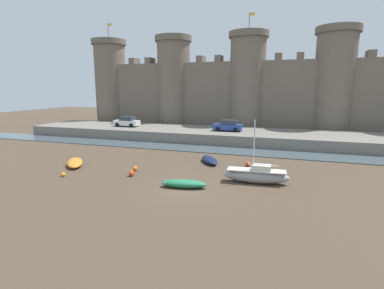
{
  "coord_description": "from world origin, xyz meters",
  "views": [
    {
      "loc": [
        7.53,
        -20.99,
        7.74
      ],
      "look_at": [
        -1.17,
        5.07,
        2.5
      ],
      "focal_mm": 28.0,
      "sensor_mm": 36.0,
      "label": 1
    }
  ],
  "objects": [
    {
      "name": "rowboat_foreground_left",
      "position": [
        -0.37,
        8.42,
        0.32
      ],
      "size": [
        2.99,
        3.81,
        0.61
      ],
      "color": "#141E3D",
      "rests_on": "ground"
    },
    {
      "name": "castle",
      "position": [
        -0.0,
        31.26,
        7.61
      ],
      "size": [
        60.43,
        6.61,
        19.82
      ],
      "color": "#706354",
      "rests_on": "ground"
    },
    {
      "name": "car_quay_centre_east",
      "position": [
        -1.18,
        21.64,
        2.29
      ],
      "size": [
        4.11,
        1.91,
        1.62
      ],
      "color": "#263F99",
      "rests_on": "quay_road"
    },
    {
      "name": "rowboat_midflat_right",
      "position": [
        -0.18,
        0.12,
        0.34
      ],
      "size": [
        3.77,
        1.73,
        0.64
      ],
      "color": "#1E6B47",
      "rests_on": "ground"
    },
    {
      "name": "mooring_buoy_near_shore",
      "position": [
        3.66,
        8.24,
        0.25
      ],
      "size": [
        0.49,
        0.49,
        0.49
      ],
      "primitive_type": "sphere",
      "color": "#E04C1E",
      "rests_on": "ground"
    },
    {
      "name": "mooring_buoy_mid_mud",
      "position": [
        -5.67,
        1.57,
        0.26
      ],
      "size": [
        0.51,
        0.51,
        0.51
      ],
      "primitive_type": "sphere",
      "color": "#E04C1E",
      "rests_on": "ground"
    },
    {
      "name": "ground_plane",
      "position": [
        0.0,
        0.0,
        0.0
      ],
      "size": [
        160.0,
        160.0,
        0.0
      ],
      "primitive_type": "plane",
      "color": "#4C3D2D"
    },
    {
      "name": "sailboat_near_channel_left",
      "position": [
        5.07,
        3.14,
        0.64
      ],
      "size": [
        5.44,
        1.77,
        5.23
      ],
      "color": "gray",
      "rests_on": "ground"
    },
    {
      "name": "water_channel",
      "position": [
        0.0,
        14.93,
        0.05
      ],
      "size": [
        80.0,
        4.5,
        0.1
      ],
      "primitive_type": "cube",
      "color": "#47565B",
      "rests_on": "ground"
    },
    {
      "name": "quay_road",
      "position": [
        0.0,
        22.18,
        0.76
      ],
      "size": [
        65.82,
        10.0,
        1.51
      ],
      "primitive_type": "cube",
      "color": "slate",
      "rests_on": "ground"
    },
    {
      "name": "car_quay_east",
      "position": [
        -17.84,
        21.58,
        2.29
      ],
      "size": [
        4.11,
        1.91,
        1.62
      ],
      "color": "silver",
      "rests_on": "quay_road"
    },
    {
      "name": "mooring_buoy_off_centre",
      "position": [
        -11.29,
        -0.49,
        0.19
      ],
      "size": [
        0.39,
        0.39,
        0.39
      ],
      "primitive_type": "sphere",
      "color": "orange",
      "rests_on": "ground"
    },
    {
      "name": "mooring_buoy_near_channel",
      "position": [
        -6.17,
        3.13,
        0.24
      ],
      "size": [
        0.47,
        0.47,
        0.47
      ],
      "primitive_type": "sphere",
      "color": "orange",
      "rests_on": "ground"
    },
    {
      "name": "rowboat_midflat_left",
      "position": [
        -12.9,
        2.98,
        0.32
      ],
      "size": [
        3.6,
        4.07,
        0.61
      ],
      "color": "orange",
      "rests_on": "ground"
    }
  ]
}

